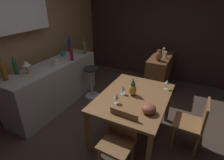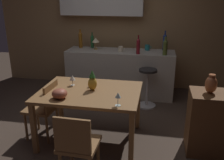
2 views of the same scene
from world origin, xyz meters
name	(u,v)px [view 2 (image 2 of 2)]	position (x,y,z in m)	size (l,w,h in m)	color
ground_plane	(94,129)	(0.00, 0.00, 0.00)	(9.00, 9.00, 0.00)	#47382D
wall_kitchen_back	(114,21)	(-0.06, 2.08, 1.41)	(5.20, 0.33, 2.60)	#9E7A51
dining_table	(90,96)	(0.02, -0.26, 0.66)	(1.34, 0.99, 0.74)	olive
kitchen_counter	(120,73)	(0.16, 1.51, 0.45)	(2.10, 0.60, 0.90)	#B2ADA3
chair_near_window	(45,107)	(-0.62, -0.31, 0.47)	(0.42, 0.42, 0.83)	olive
chair_by_doorway	(77,145)	(0.12, -1.14, 0.48)	(0.41, 0.41, 0.85)	olive
bar_stool	(147,87)	(0.74, 0.99, 0.38)	(0.34, 0.34, 0.71)	#262323
wine_glass_left	(72,78)	(-0.27, -0.10, 0.85)	(0.08, 0.08, 0.15)	silver
wine_glass_right	(118,96)	(0.47, -0.65, 0.86)	(0.07, 0.07, 0.16)	silver
wine_glass_center	(92,79)	(0.01, -0.08, 0.85)	(0.07, 0.07, 0.15)	silver
pineapple_centerpiece	(92,82)	(0.05, -0.22, 0.86)	(0.12, 0.12, 0.28)	gold
fruit_bowl	(60,94)	(-0.27, -0.57, 0.80)	(0.19, 0.19, 0.12)	#9E4C38
wine_bottle_cobalt	(165,42)	(1.00, 1.73, 1.07)	(0.07, 0.07, 0.38)	navy
wine_bottle_green	(92,41)	(-0.45, 1.70, 1.04)	(0.07, 0.07, 0.31)	#1E592D
wine_bottle_olive	(165,47)	(1.01, 1.31, 1.05)	(0.08, 0.08, 0.33)	#475623
wine_bottle_ruby	(138,46)	(0.53, 1.30, 1.06)	(0.07, 0.07, 0.35)	maroon
wine_bottle_amber	(80,39)	(-0.69, 1.66, 1.08)	(0.08, 0.08, 0.38)	#8C5114
cup_cream	(121,49)	(0.18, 1.42, 0.95)	(0.12, 0.09, 0.11)	beige
cup_teal	(147,48)	(0.68, 1.65, 0.95)	(0.13, 0.09, 0.11)	teal
counter_lamp	(96,41)	(-0.34, 1.56, 1.07)	(0.15, 0.15, 0.23)	#A58447
vase_copper	(211,84)	(1.54, -0.25, 0.93)	(0.14, 0.14, 0.24)	#B26038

